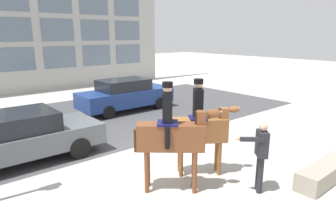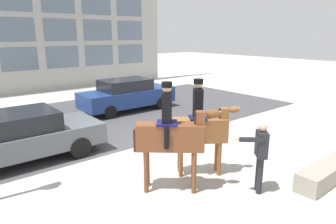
% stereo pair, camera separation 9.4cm
% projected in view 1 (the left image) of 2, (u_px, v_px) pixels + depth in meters
% --- Properties ---
extents(ground_plane, '(80.00, 80.00, 0.00)m').
position_uv_depth(ground_plane, '(135.00, 155.00, 9.39)').
color(ground_plane, '#B2AFA8').
extents(road_surface, '(21.44, 8.50, 0.01)m').
position_uv_depth(road_surface, '(73.00, 122.00, 12.91)').
color(road_surface, '#444447').
rests_on(road_surface, ground_plane).
extents(mounted_horse_lead, '(1.67, 1.52, 2.63)m').
position_uv_depth(mounted_horse_lead, '(172.00, 134.00, 6.94)').
color(mounted_horse_lead, brown).
rests_on(mounted_horse_lead, ground_plane).
extents(mounted_horse_companion, '(1.61, 1.27, 2.57)m').
position_uv_depth(mounted_horse_companion, '(201.00, 127.00, 7.83)').
color(mounted_horse_companion, brown).
rests_on(mounted_horse_companion, ground_plane).
extents(pedestrian_bystander, '(0.88, 0.59, 1.72)m').
position_uv_depth(pedestrian_bystander, '(261.00, 152.00, 6.95)').
color(pedestrian_bystander, '#232328').
rests_on(pedestrian_bystander, ground_plane).
extents(street_car_near_lane, '(4.67, 2.06, 1.48)m').
position_uv_depth(street_car_near_lane, '(17.00, 137.00, 8.70)').
color(street_car_near_lane, '#51565B').
rests_on(street_car_near_lane, ground_plane).
extents(street_car_far_lane, '(4.65, 1.84, 1.56)m').
position_uv_depth(street_car_far_lane, '(125.00, 95.00, 14.64)').
color(street_car_far_lane, navy).
rests_on(street_car_far_lane, ground_plane).
extents(planter_ledge, '(2.23, 0.56, 0.47)m').
position_uv_depth(planter_ledge, '(325.00, 172.00, 7.64)').
color(planter_ledge, '#9E9384').
rests_on(planter_ledge, ground_plane).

